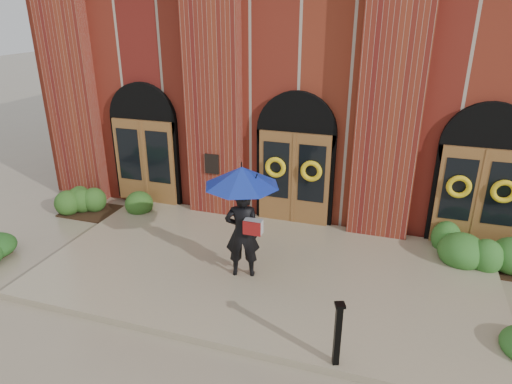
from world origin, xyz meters
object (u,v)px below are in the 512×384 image
at_px(man_with_umbrella, 242,201).
at_px(hedge_wall_left, 110,204).
at_px(hedge_wall_right, 505,251).
at_px(metal_post, 338,333).

height_order(man_with_umbrella, hedge_wall_left, man_with_umbrella).
relative_size(man_with_umbrella, hedge_wall_left, 0.95).
bearing_deg(hedge_wall_right, man_with_umbrella, -156.41).
xyz_separation_m(metal_post, hedge_wall_left, (-7.17, 4.12, -0.43)).
distance_m(man_with_umbrella, hedge_wall_left, 5.43).
relative_size(hedge_wall_left, hedge_wall_right, 0.88).
xyz_separation_m(man_with_umbrella, hedge_wall_left, (-4.80, 2.01, -1.57)).
height_order(man_with_umbrella, hedge_wall_right, man_with_umbrella).
distance_m(man_with_umbrella, metal_post, 3.37).
relative_size(metal_post, hedge_wall_right, 0.40).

